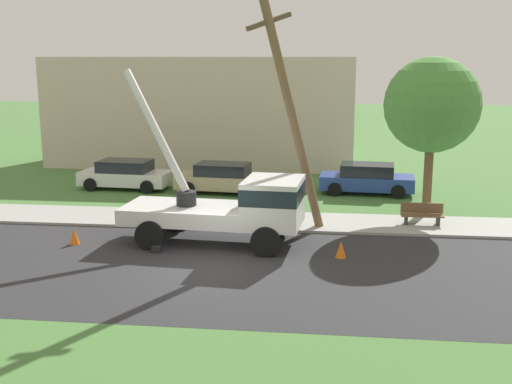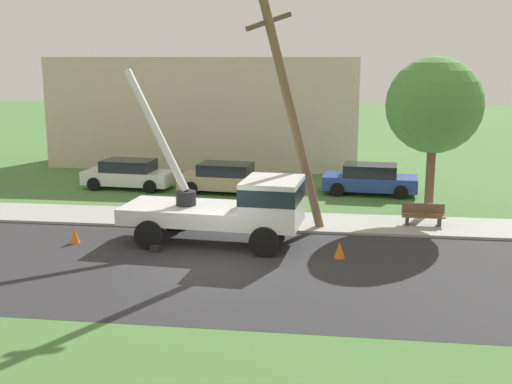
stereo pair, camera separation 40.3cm
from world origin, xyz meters
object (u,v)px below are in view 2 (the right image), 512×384
at_px(leaning_utility_pole, 291,113).
at_px(roadside_tree_near, 434,106).
at_px(parked_sedan_blue, 370,179).
at_px(utility_truck, 236,204).
at_px(parked_sedan_tan, 226,178).
at_px(traffic_cone_behind, 75,235).
at_px(parked_sedan_white, 129,174).
at_px(traffic_cone_ahead, 340,250).
at_px(park_bench, 423,215).

xyz_separation_m(leaning_utility_pole, roadside_tree_near, (5.41, 3.63, 0.04)).
relative_size(leaning_utility_pole, parked_sedan_blue, 1.92).
height_order(utility_truck, parked_sedan_blue, utility_truck).
distance_m(parked_sedan_tan, parked_sedan_blue, 6.87).
relative_size(traffic_cone_behind, parked_sedan_white, 0.12).
bearing_deg(utility_truck, parked_sedan_blue, 61.44).
relative_size(utility_truck, parked_sedan_white, 1.49).
distance_m(traffic_cone_ahead, roadside_tree_near, 8.41).
distance_m(parked_sedan_white, roadside_tree_near, 14.97).
bearing_deg(leaning_utility_pole, park_bench, 17.77).
relative_size(traffic_cone_behind, parked_sedan_blue, 0.12).
height_order(traffic_cone_behind, roadside_tree_near, roadside_tree_near).
bearing_deg(traffic_cone_behind, parked_sedan_white, 97.51).
bearing_deg(parked_sedan_blue, traffic_cone_behind, -137.20).
relative_size(leaning_utility_pole, roadside_tree_near, 1.35).
xyz_separation_m(leaning_utility_pole, parked_sedan_tan, (-3.68, 6.86, -3.74)).
bearing_deg(park_bench, utility_truck, -154.95).
bearing_deg(parked_sedan_blue, utility_truck, -118.56).
xyz_separation_m(traffic_cone_ahead, roadside_tree_near, (3.58, 6.34, 4.21)).
xyz_separation_m(leaning_utility_pole, parked_sedan_blue, (3.16, 7.50, -3.74)).
xyz_separation_m(traffic_cone_behind, parked_sedan_white, (-1.25, 9.49, 0.43)).
height_order(traffic_cone_behind, park_bench, park_bench).
distance_m(traffic_cone_behind, roadside_tree_near, 14.68).
distance_m(parked_sedan_tan, roadside_tree_near, 10.36).
bearing_deg(utility_truck, traffic_cone_behind, -172.95).
height_order(leaning_utility_pole, roadside_tree_near, leaning_utility_pole).
relative_size(traffic_cone_behind, parked_sedan_tan, 0.12).
distance_m(park_bench, roadside_tree_near, 4.54).
distance_m(leaning_utility_pole, roadside_tree_near, 6.52).
height_order(parked_sedan_blue, roadside_tree_near, roadside_tree_near).
bearing_deg(traffic_cone_behind, parked_sedan_blue, 42.80).
bearing_deg(parked_sedan_white, parked_sedan_blue, 1.28).
bearing_deg(park_bench, parked_sedan_blue, 106.89).
relative_size(parked_sedan_blue, roadside_tree_near, 0.70).
bearing_deg(parked_sedan_tan, traffic_cone_behind, -112.08).
distance_m(parked_sedan_white, parked_sedan_tan, 4.96).
bearing_deg(parked_sedan_tan, traffic_cone_ahead, -60.08).
bearing_deg(utility_truck, parked_sedan_tan, 102.77).
relative_size(traffic_cone_ahead, park_bench, 0.35).
relative_size(parked_sedan_tan, parked_sedan_blue, 1.00).
bearing_deg(leaning_utility_pole, roadside_tree_near, 33.87).
relative_size(traffic_cone_ahead, parked_sedan_white, 0.12).
bearing_deg(park_bench, leaning_utility_pole, -162.23).
distance_m(leaning_utility_pole, park_bench, 6.56).
bearing_deg(roadside_tree_near, utility_truck, -144.15).
xyz_separation_m(utility_truck, leaning_utility_pole, (1.77, 1.56, 3.05)).
xyz_separation_m(traffic_cone_ahead, parked_sedan_tan, (-5.51, 9.57, 0.43)).
xyz_separation_m(utility_truck, parked_sedan_blue, (4.93, 9.06, -0.70)).
relative_size(traffic_cone_ahead, parked_sedan_blue, 0.12).
height_order(leaning_utility_pole, traffic_cone_behind, leaning_utility_pole).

